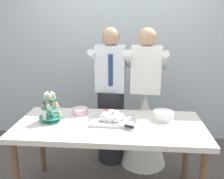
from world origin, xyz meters
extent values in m
cube|color=silver|center=(0.00, 1.39, 1.45)|extent=(5.20, 0.10, 2.90)
cube|color=silver|center=(0.00, 0.00, 0.75)|extent=(1.80, 0.80, 0.05)
cylinder|color=brown|center=(-0.82, -0.32, 0.36)|extent=(0.06, 0.06, 0.72)
cylinder|color=brown|center=(-0.82, 0.32, 0.36)|extent=(0.06, 0.06, 0.72)
cylinder|color=brown|center=(0.82, 0.32, 0.36)|extent=(0.06, 0.06, 0.72)
cylinder|color=teal|center=(-0.58, 0.03, 0.78)|extent=(0.17, 0.17, 0.01)
cylinder|color=teal|center=(-0.58, 0.03, 0.93)|extent=(0.01, 0.01, 0.31)
cylinder|color=teal|center=(-0.58, 0.03, 0.82)|extent=(0.23, 0.23, 0.01)
cylinder|color=#D1B784|center=(-0.50, 0.03, 0.84)|extent=(0.04, 0.04, 0.03)
sphere|color=#D6B27A|center=(-0.50, 0.03, 0.86)|extent=(0.04, 0.04, 0.04)
cylinder|color=#D1B784|center=(-0.63, 0.10, 0.84)|extent=(0.04, 0.04, 0.03)
sphere|color=#EAB7C6|center=(-0.63, 0.10, 0.86)|extent=(0.04, 0.04, 0.04)
cylinder|color=#D1B784|center=(-0.62, -0.06, 0.84)|extent=(0.04, 0.04, 0.03)
sphere|color=white|center=(-0.62, -0.06, 0.86)|extent=(0.04, 0.04, 0.04)
cylinder|color=teal|center=(-0.58, 0.03, 0.92)|extent=(0.18, 0.18, 0.01)
cylinder|color=#D1B784|center=(-0.52, 0.02, 0.93)|extent=(0.04, 0.04, 0.03)
sphere|color=#D6B27A|center=(-0.52, 0.02, 0.96)|extent=(0.04, 0.04, 0.04)
cylinder|color=#D1B784|center=(-0.58, 0.09, 0.93)|extent=(0.04, 0.04, 0.03)
sphere|color=brown|center=(-0.58, 0.09, 0.96)|extent=(0.04, 0.04, 0.04)
cylinder|color=#D1B784|center=(-0.64, 0.03, 0.93)|extent=(0.04, 0.04, 0.03)
sphere|color=brown|center=(-0.64, 0.03, 0.96)|extent=(0.04, 0.04, 0.04)
cylinder|color=#D1B784|center=(-0.58, -0.04, 0.93)|extent=(0.04, 0.04, 0.03)
sphere|color=white|center=(-0.58, -0.04, 0.96)|extent=(0.04, 0.04, 0.04)
cylinder|color=teal|center=(-0.58, 0.03, 1.01)|extent=(0.13, 0.13, 0.01)
cylinder|color=#D1B784|center=(-0.55, 0.03, 1.03)|extent=(0.04, 0.04, 0.03)
sphere|color=beige|center=(-0.55, 0.03, 1.05)|extent=(0.04, 0.04, 0.04)
cylinder|color=#D1B784|center=(-0.57, 0.06, 1.03)|extent=(0.04, 0.04, 0.03)
sphere|color=beige|center=(-0.57, 0.06, 1.05)|extent=(0.04, 0.04, 0.04)
cylinder|color=#D1B784|center=(-0.61, 0.05, 1.03)|extent=(0.04, 0.04, 0.03)
sphere|color=white|center=(-0.61, 0.05, 1.05)|extent=(0.04, 0.04, 0.04)
cylinder|color=#D1B784|center=(-0.61, 0.01, 1.03)|extent=(0.04, 0.04, 0.03)
sphere|color=white|center=(-0.61, 0.01, 1.05)|extent=(0.04, 0.04, 0.04)
cylinder|color=#D1B784|center=(-0.57, -0.01, 1.03)|extent=(0.04, 0.04, 0.03)
sphere|color=white|center=(-0.57, -0.01, 1.05)|extent=(0.04, 0.04, 0.04)
cube|color=silver|center=(0.02, 0.05, 0.79)|extent=(0.42, 0.31, 0.02)
sphere|color=white|center=(0.10, 0.05, 0.83)|extent=(0.08, 0.08, 0.08)
sphere|color=white|center=(0.06, 0.09, 0.83)|extent=(0.09, 0.09, 0.09)
sphere|color=white|center=(0.00, 0.13, 0.83)|extent=(0.09, 0.09, 0.09)
sphere|color=white|center=(-0.04, 0.08, 0.82)|extent=(0.07, 0.07, 0.07)
sphere|color=white|center=(-0.04, 0.02, 0.83)|extent=(0.10, 0.10, 0.10)
sphere|color=white|center=(0.01, -0.01, 0.82)|extent=(0.07, 0.07, 0.07)
sphere|color=white|center=(0.07, -0.01, 0.83)|extent=(0.09, 0.09, 0.09)
sphere|color=white|center=(0.02, 0.05, 0.84)|extent=(0.11, 0.11, 0.11)
sphere|color=#2D1938|center=(0.05, 0.06, 0.88)|extent=(0.02, 0.02, 0.02)
sphere|color=#B21923|center=(-0.04, 0.07, 0.89)|extent=(0.02, 0.02, 0.02)
sphere|color=#DB474C|center=(0.03, 0.01, 0.89)|extent=(0.02, 0.02, 0.02)
sphere|color=#DB474C|center=(0.00, 0.07, 0.89)|extent=(0.02, 0.02, 0.02)
sphere|color=#DB474C|center=(-0.03, 0.06, 0.89)|extent=(0.02, 0.02, 0.02)
cube|color=silver|center=(0.05, -0.06, 0.80)|extent=(0.22, 0.11, 0.00)
cube|color=black|center=(0.19, -0.12, 0.81)|extent=(0.09, 0.06, 0.02)
cylinder|color=white|center=(0.52, 0.15, 0.78)|extent=(0.20, 0.20, 0.01)
cylinder|color=white|center=(0.52, 0.15, 0.79)|extent=(0.20, 0.20, 0.01)
cylinder|color=white|center=(0.52, 0.15, 0.80)|extent=(0.20, 0.20, 0.01)
cylinder|color=white|center=(0.53, 0.15, 0.81)|extent=(0.20, 0.20, 0.01)
cylinder|color=white|center=(0.52, 0.15, 0.82)|extent=(0.20, 0.20, 0.01)
cylinder|color=white|center=(0.53, 0.15, 0.84)|extent=(0.20, 0.20, 0.01)
cylinder|color=white|center=(0.52, 0.15, 0.85)|extent=(0.20, 0.20, 0.01)
cylinder|color=white|center=(0.52, 0.15, 0.86)|extent=(0.20, 0.20, 0.01)
cylinder|color=white|center=(-0.33, 0.21, 0.78)|extent=(0.24, 0.24, 0.01)
cylinder|color=#EAB7C6|center=(-0.33, 0.21, 0.82)|extent=(0.16, 0.16, 0.06)
cylinder|color=#232328|center=(-0.05, 0.64, 0.46)|extent=(0.32, 0.32, 0.92)
cube|color=white|center=(-0.05, 0.64, 1.19)|extent=(0.35, 0.23, 0.54)
sphere|color=tan|center=(-0.05, 0.64, 1.55)|extent=(0.21, 0.21, 0.21)
cylinder|color=white|center=(-0.23, 0.66, 1.30)|extent=(0.11, 0.49, 0.28)
cylinder|color=white|center=(0.15, 0.63, 1.30)|extent=(0.11, 0.49, 0.28)
cube|color=navy|center=(-0.04, 0.54, 1.19)|extent=(0.05, 0.02, 0.36)
cone|color=white|center=(0.36, 0.61, 0.46)|extent=(0.56, 0.56, 0.92)
cube|color=white|center=(0.36, 0.61, 1.19)|extent=(0.36, 0.23, 0.54)
sphere|color=tan|center=(0.36, 0.61, 1.55)|extent=(0.21, 0.21, 0.21)
cylinder|color=white|center=(0.18, 0.63, 1.30)|extent=(0.12, 0.49, 0.28)
cylinder|color=white|center=(0.56, 0.60, 1.30)|extent=(0.12, 0.49, 0.28)
camera|label=1|loc=(0.20, -2.16, 1.73)|focal=39.27mm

